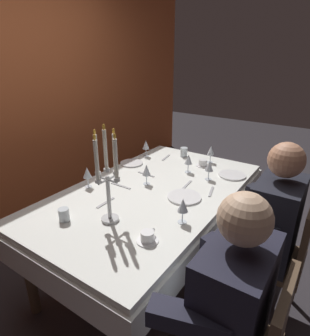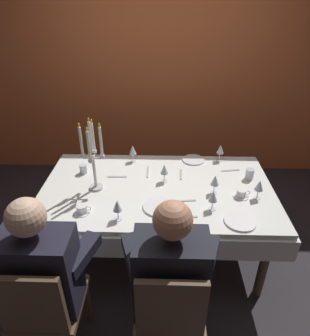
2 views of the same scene
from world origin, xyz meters
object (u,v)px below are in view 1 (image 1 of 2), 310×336
wine_glass_3 (209,167)px  water_tumbler_1 (64,215)px  candelabra (107,178)px  wine_glass_2 (87,173)px  dinner_plate_2 (232,175)px  seated_diner_1 (276,220)px  wine_glass_5 (188,160)px  water_tumbler_0 (184,152)px  coffee_cup_1 (203,163)px  seated_diner_0 (235,300)px  dining_table (152,203)px  wine_glass_4 (211,151)px  dinner_plate_1 (132,163)px  wine_glass_6 (146,171)px  coffee_cup_0 (148,237)px  wine_glass_1 (146,145)px  dinner_plate_0 (184,197)px  wine_glass_0 (183,206)px

wine_glass_3 → water_tumbler_1: (-1.07, 0.49, -0.07)m
candelabra → wine_glass_2: candelabra is taller
dinner_plate_2 → seated_diner_1: seated_diner_1 is taller
wine_glass_3 → water_tumbler_1: size_ratio=1.99×
wine_glass_5 → candelabra: bearing=177.7°
water_tumbler_0 → coffee_cup_1: (-0.13, -0.27, -0.02)m
wine_glass_2 → water_tumbler_1: (-0.42, -0.23, -0.07)m
water_tumbler_1 → seated_diner_0: 1.09m
dining_table → wine_glass_2: size_ratio=11.83×
dining_table → water_tumbler_1: (-0.66, 0.20, 0.16)m
wine_glass_4 → water_tumbler_0: size_ratio=1.78×
dinner_plate_2 → wine_glass_3: 0.25m
wine_glass_5 → seated_diner_1: (-0.36, -0.82, -0.12)m
dinner_plate_1 → seated_diner_0: 1.67m
candelabra → water_tumbler_1: candelabra is taller
candelabra → water_tumbler_0: 1.32m
dinner_plate_1 → seated_diner_1: 1.37m
dinner_plate_2 → coffee_cup_1: coffee_cup_1 is taller
seated_diner_0 → wine_glass_2: bearing=72.4°
dinner_plate_1 → wine_glass_4: wine_glass_4 is taller
water_tumbler_1 → dining_table: bearing=-17.2°
dinner_plate_2 → wine_glass_6: (-0.54, 0.51, 0.11)m
candelabra → wine_glass_4: candelabra is taller
dinner_plate_2 → seated_diner_1: (-0.49, -0.47, -0.01)m
wine_glass_4 → coffee_cup_1: 0.15m
dining_table → wine_glass_3: size_ratio=11.83×
water_tumbler_1 → wine_glass_2: bearing=28.5°
coffee_cup_0 → wine_glass_2: bearing=68.9°
wine_glass_2 → wine_glass_4: size_ratio=1.00×
dinner_plate_1 → wine_glass_1: bearing=1.9°
dining_table → wine_glass_6: bearing=56.9°
wine_glass_6 → coffee_cup_0: 0.74m
dinner_plate_2 → water_tumbler_1: (-1.25, 0.62, 0.03)m
wine_glass_6 → seated_diner_0: seated_diner_0 is taller
coffee_cup_1 → seated_diner_1: size_ratio=0.11×
dining_table → wine_glass_4: bearing=-9.6°
candelabra → dinner_plate_0: candelabra is taller
coffee_cup_1 → seated_diner_1: bearing=-126.2°
candelabra → seated_diner_1: bearing=-55.1°
dinner_plate_1 → seated_diner_0: (-0.99, -1.35, -0.01)m
dinner_plate_2 → wine_glass_5: 0.39m
seated_diner_0 → dinner_plate_0: bearing=42.2°
wine_glass_2 → water_tumbler_0: size_ratio=1.78×
wine_glass_0 → wine_glass_2: (0.03, 0.84, 0.00)m
wine_glass_2 → water_tumbler_1: size_ratio=1.99×
dinner_plate_0 → wine_glass_4: wine_glass_4 is taller
wine_glass_0 → coffee_cup_1: bearing=17.9°
dinner_plate_2 → water_tumbler_1: size_ratio=2.73×
coffee_cup_0 → coffee_cup_1: same height
coffee_cup_1 → dining_table: bearing=170.4°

